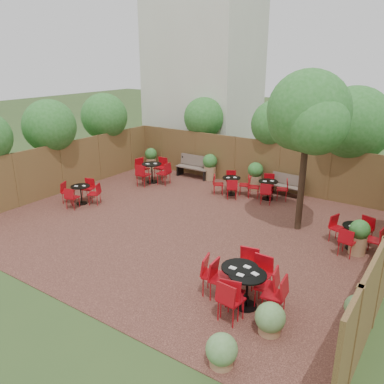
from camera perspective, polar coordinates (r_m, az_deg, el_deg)
The scene contains 12 objects.
ground at distance 12.90m, azimuth -0.86°, elevation -4.89°, with size 80.00×80.00×0.00m, color #354F23.
courtyard_paving at distance 12.89m, azimuth -0.86°, elevation -4.85°, with size 12.00×10.00×0.02m, color #331C15.
fence_back at distance 16.68m, azimuth 9.08°, elevation 4.11°, with size 12.00×0.08×2.00m, color #4C331C.
fence_left at distance 16.57m, azimuth -18.14°, elevation 3.29°, with size 0.08×10.00×2.00m, color #4C331C.
neighbour_building at distance 20.97m, azimuth 1.69°, elevation 15.69°, with size 5.00×4.00×8.00m, color beige.
overhang_foliage at distance 14.83m, azimuth 6.46°, elevation 9.06°, with size 15.45×10.61×2.78m.
courtyard_tree at distance 12.14m, azimuth 16.28°, elevation 10.35°, with size 2.62×2.52×4.89m.
park_bench_left at distance 17.83m, azimuth 0.29°, elevation 3.74°, with size 1.59×0.52×0.98m.
park_bench_right at distance 15.91m, azimuth 13.47°, elevation 1.02°, with size 1.37×0.52×0.83m.
bistro_tables at distance 12.75m, azimuth 3.13°, elevation -2.94°, with size 10.69×8.23×0.96m.
planters at distance 16.15m, azimuth 5.08°, elevation 2.35°, with size 10.79×4.19×1.15m.
low_shrubs at distance 8.20m, azimuth 12.32°, elevation -18.33°, with size 2.21×3.22×0.66m.
Camera 1 is at (6.80, -9.63, 5.24)m, focal length 37.13 mm.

